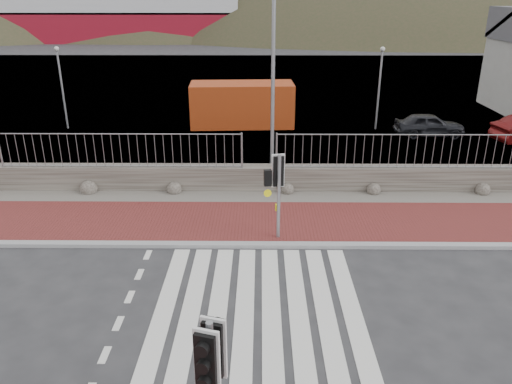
{
  "coord_description": "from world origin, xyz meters",
  "views": [
    {
      "loc": [
        0.04,
        -9.34,
        6.63
      ],
      "look_at": [
        -0.07,
        3.0,
        1.65
      ],
      "focal_mm": 35.0,
      "sensor_mm": 36.0,
      "label": 1
    }
  ],
  "objects_px": {
    "traffic_signal_far": "(278,179)",
    "streetlight": "(277,65)",
    "ferry": "(91,1)",
    "car_a": "(429,125)",
    "traffic_signal_near": "(211,366)",
    "shipping_container": "(242,104)"
  },
  "relations": [
    {
      "from": "ferry",
      "to": "traffic_signal_far",
      "type": "xyz_separation_m",
      "value": [
        25.17,
        -64.44,
        -3.52
      ]
    },
    {
      "from": "ferry",
      "to": "traffic_signal_near",
      "type": "distance_m",
      "value": 75.79
    },
    {
      "from": "traffic_signal_far",
      "to": "streetlight",
      "type": "xyz_separation_m",
      "value": [
        0.07,
        4.68,
        2.44
      ]
    },
    {
      "from": "traffic_signal_near",
      "to": "traffic_signal_far",
      "type": "bearing_deg",
      "value": 97.25
    },
    {
      "from": "ferry",
      "to": "streetlight",
      "type": "height_order",
      "value": "ferry"
    },
    {
      "from": "ferry",
      "to": "shipping_container",
      "type": "height_order",
      "value": "ferry"
    },
    {
      "from": "traffic_signal_near",
      "to": "car_a",
      "type": "height_order",
      "value": "traffic_signal_near"
    },
    {
      "from": "ferry",
      "to": "shipping_container",
      "type": "relative_size",
      "value": 9.38
    },
    {
      "from": "shipping_container",
      "to": "traffic_signal_near",
      "type": "bearing_deg",
      "value": -92.2
    },
    {
      "from": "traffic_signal_near",
      "to": "streetlight",
      "type": "distance_m",
      "value": 12.33
    },
    {
      "from": "traffic_signal_near",
      "to": "car_a",
      "type": "xyz_separation_m",
      "value": [
        8.92,
        18.44,
        -1.29
      ]
    },
    {
      "from": "traffic_signal_near",
      "to": "car_a",
      "type": "relative_size",
      "value": 0.78
    },
    {
      "from": "ferry",
      "to": "car_a",
      "type": "height_order",
      "value": "ferry"
    },
    {
      "from": "ferry",
      "to": "car_a",
      "type": "relative_size",
      "value": 15.04
    },
    {
      "from": "traffic_signal_far",
      "to": "car_a",
      "type": "xyz_separation_m",
      "value": [
        7.78,
        11.09,
        -1.28
      ]
    },
    {
      "from": "ferry",
      "to": "traffic_signal_far",
      "type": "height_order",
      "value": "ferry"
    },
    {
      "from": "streetlight",
      "to": "traffic_signal_far",
      "type": "bearing_deg",
      "value": -105.77
    },
    {
      "from": "car_a",
      "to": "traffic_signal_far",
      "type": "bearing_deg",
      "value": 145.1
    },
    {
      "from": "shipping_container",
      "to": "car_a",
      "type": "bearing_deg",
      "value": -15.8
    },
    {
      "from": "traffic_signal_near",
      "to": "streetlight",
      "type": "height_order",
      "value": "streetlight"
    },
    {
      "from": "streetlight",
      "to": "shipping_container",
      "type": "relative_size",
      "value": 1.43
    },
    {
      "from": "streetlight",
      "to": "car_a",
      "type": "xyz_separation_m",
      "value": [
        7.7,
        6.41,
        -3.72
      ]
    }
  ]
}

